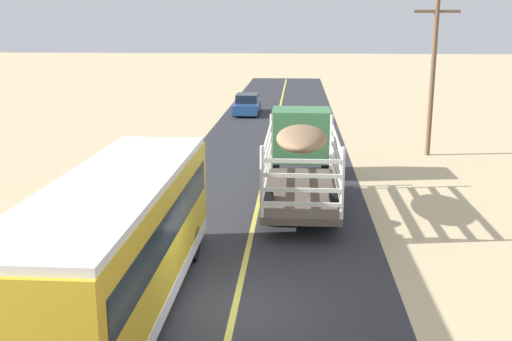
{
  "coord_description": "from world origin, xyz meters",
  "views": [
    {
      "loc": [
        1.4,
        -12.87,
        6.55
      ],
      "look_at": [
        0.0,
        7.22,
        1.58
      ],
      "focal_mm": 42.17,
      "sensor_mm": 36.0,
      "label": 1
    }
  ],
  "objects": [
    {
      "name": "ground_plane",
      "position": [
        0.0,
        0.0,
        0.0
      ],
      "size": [
        240.0,
        240.0,
        0.0
      ],
      "primitive_type": "plane",
      "color": "#CCB284"
    },
    {
      "name": "road_surface",
      "position": [
        0.0,
        0.0,
        0.01
      ],
      "size": [
        8.0,
        120.0,
        0.02
      ],
      "primitive_type": "cube",
      "color": "#2D2D33",
      "rests_on": "ground"
    },
    {
      "name": "road_centre_line",
      "position": [
        0.0,
        0.0,
        0.02
      ],
      "size": [
        0.16,
        117.6,
        0.0
      ],
      "primitive_type": "cube",
      "color": "#D8CC4C",
      "rests_on": "road_surface"
    },
    {
      "name": "livestock_truck",
      "position": [
        1.56,
        10.74,
        1.79
      ],
      "size": [
        2.53,
        9.7,
        3.02
      ],
      "color": "#3F7F4C",
      "rests_on": "road_surface"
    },
    {
      "name": "bus",
      "position": [
        -2.6,
        -0.37,
        1.75
      ],
      "size": [
        2.54,
        10.0,
        3.21
      ],
      "color": "gold",
      "rests_on": "road_surface"
    },
    {
      "name": "car_far",
      "position": [
        -2.3,
        30.81,
        0.69
      ],
      "size": [
        1.8,
        4.4,
        1.46
      ],
      "color": "#264C8C",
      "rests_on": "road_surface"
    },
    {
      "name": "power_pole_mid",
      "position": [
        8.02,
        17.53,
        4.12
      ],
      "size": [
        2.2,
        0.24,
        7.67
      ],
      "color": "brown",
      "rests_on": "ground"
    }
  ]
}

